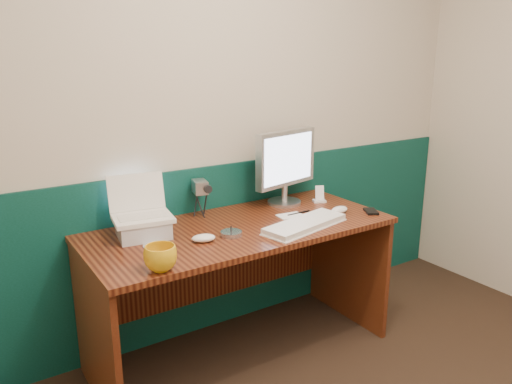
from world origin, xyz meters
TOP-DOWN VIEW (x-y plane):
  - back_wall at (0.00, 1.75)m, footprint 3.50×0.04m
  - wainscot at (0.00, 1.74)m, footprint 3.48×0.02m
  - desk at (-0.17, 1.38)m, footprint 1.60×0.70m
  - laptop_riser at (-0.64, 1.51)m, footprint 0.27×0.24m
  - laptop at (-0.64, 1.51)m, footprint 0.31×0.25m
  - monitor at (0.26, 1.58)m, footprint 0.47×0.22m
  - keyboard at (0.10, 1.18)m, footprint 0.51×0.26m
  - mouse_right at (0.42, 1.26)m, footprint 0.13×0.09m
  - mouse_left at (-0.43, 1.29)m, footprint 0.13×0.10m
  - mug at (-0.73, 1.09)m, footprint 0.17×0.17m
  - camcorder at (-0.26, 1.64)m, footprint 0.11×0.14m
  - cd_spindle at (-0.28, 1.28)m, footprint 0.11×0.11m
  - cd_loose_a at (-0.64, 1.37)m, footprint 0.11×0.11m
  - pen at (0.22, 1.38)m, footprint 0.15×0.01m
  - papers at (0.15, 1.37)m, footprint 0.15×0.11m
  - dock at (0.46, 1.49)m, footprint 0.09×0.08m
  - music_player at (0.46, 1.49)m, footprint 0.06×0.04m
  - pda at (0.57, 1.18)m, footprint 0.11×0.12m

SIDE VIEW (x-z plane):
  - desk at x=-0.17m, z-range 0.00..0.75m
  - wainscot at x=0.00m, z-range 0.00..1.00m
  - cd_loose_a at x=-0.64m, z-range 0.75..0.75m
  - papers at x=0.15m, z-range 0.75..0.75m
  - pen at x=0.22m, z-range 0.75..0.76m
  - pda at x=0.57m, z-range 0.75..0.76m
  - dock at x=0.46m, z-range 0.75..0.76m
  - cd_spindle at x=-0.28m, z-range 0.75..0.77m
  - keyboard at x=0.10m, z-range 0.75..0.78m
  - mouse_left at x=-0.43m, z-range 0.75..0.79m
  - mouse_right at x=0.42m, z-range 0.75..0.79m
  - laptop_riser at x=-0.64m, z-range 0.75..0.83m
  - mug at x=-0.73m, z-range 0.75..0.86m
  - music_player at x=0.46m, z-range 0.76..0.85m
  - camcorder at x=-0.26m, z-range 0.75..0.95m
  - laptop at x=-0.64m, z-range 0.83..1.07m
  - monitor at x=0.26m, z-range 0.75..1.21m
  - back_wall at x=0.00m, z-range 0.00..2.50m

